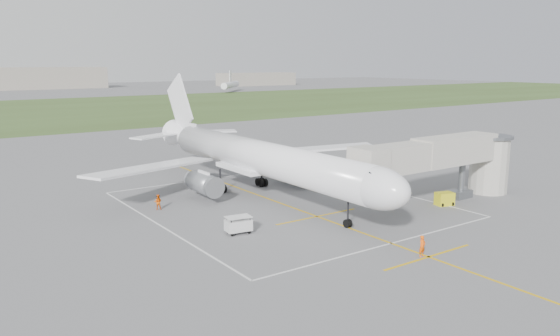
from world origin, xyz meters
TOP-DOWN VIEW (x-y plane):
  - ground at (0.00, 0.00)m, footprint 700.00×700.00m
  - grass_strip at (0.00, 130.00)m, footprint 700.00×120.00m
  - apron_markings at (0.00, -5.82)m, footprint 28.20×60.00m
  - airliner at (-0.00, 0.75)m, footprint 38.93×46.75m
  - jet_bridge at (15.72, -13.50)m, footprint 23.40×5.00m
  - gpu_unit at (13.94, -14.46)m, footprint 2.12×1.72m
  - baggage_cart at (-9.20, -10.17)m, footprint 2.43×1.66m
  - ramp_worker_nose at (-0.36, -23.60)m, footprint 0.65×0.45m
  - ramp_worker_wing at (-11.90, 1.62)m, footprint 0.98×0.92m
  - distant_aircraft at (20.60, 172.39)m, footprint 199.30×67.60m

SIDE VIEW (x-z plane):
  - ground at x=0.00m, z-range 0.00..0.00m
  - apron_markings at x=0.00m, z-range 0.00..0.01m
  - grass_strip at x=0.00m, z-range 0.00..0.02m
  - gpu_unit at x=13.94m, z-range -0.01..1.39m
  - ramp_worker_wing at x=-11.90m, z-range 0.00..1.61m
  - baggage_cart at x=-9.20m, z-range 0.02..1.59m
  - ramp_worker_nose at x=-0.36m, z-range 0.00..1.72m
  - distant_aircraft at x=20.60m, z-range -0.84..8.01m
  - airliner at x=0.00m, z-range -2.37..11.15m
  - jet_bridge at x=15.72m, z-range 1.14..8.34m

